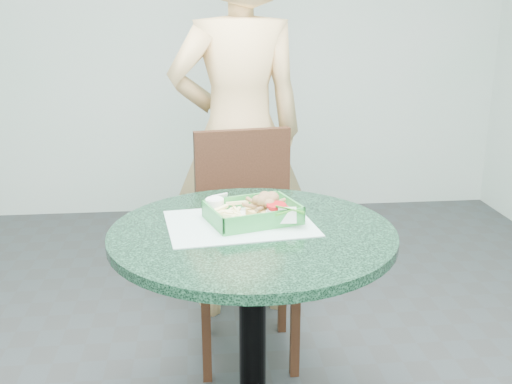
{
  "coord_description": "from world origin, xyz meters",
  "views": [
    {
      "loc": [
        -0.16,
        -1.67,
        1.4
      ],
      "look_at": [
        0.02,
        0.1,
        0.86
      ],
      "focal_mm": 42.0,
      "sensor_mm": 36.0,
      "label": 1
    }
  ],
  "objects": [
    {
      "name": "dining_chair",
      "position": [
        0.03,
        0.63,
        0.53
      ],
      "size": [
        0.4,
        0.4,
        0.93
      ],
      "rotation": [
        0.0,
        0.0,
        0.15
      ],
      "color": "#3A1C11",
      "rests_on": "floor"
    },
    {
      "name": "sauce_ramekin",
      "position": [
        -0.09,
        0.14,
        0.8
      ],
      "size": [
        0.06,
        0.06,
        0.03
      ],
      "rotation": [
        0.0,
        0.0,
        0.06
      ],
      "color": "white",
      "rests_on": "food_basket"
    },
    {
      "name": "garnish_cup",
      "position": [
        0.08,
        0.01,
        0.79
      ],
      "size": [
        0.11,
        0.11,
        0.04
      ],
      "rotation": [
        0.0,
        0.0,
        -0.02
      ],
      "color": "white",
      "rests_on": "food_basket"
    },
    {
      "name": "food_basket",
      "position": [
        0.01,
        0.07,
        0.77
      ],
      "size": [
        0.27,
        0.2,
        0.05
      ],
      "rotation": [
        0.0,
        0.0,
        0.3
      ],
      "color": "green",
      "rests_on": "placemat"
    },
    {
      "name": "crab_sandwich",
      "position": [
        0.05,
        0.08,
        0.8
      ],
      "size": [
        0.12,
        0.12,
        0.07
      ],
      "rotation": [
        0.0,
        0.0,
        0.23
      ],
      "color": "tan",
      "rests_on": "food_basket"
    },
    {
      "name": "wall_back",
      "position": [
        0.0,
        2.5,
        1.4
      ],
      "size": [
        4.0,
        0.04,
        2.8
      ],
      "primitive_type": "cube",
      "color": "silver",
      "rests_on": "ground"
    },
    {
      "name": "diner_person",
      "position": [
        0.03,
        0.98,
        0.98
      ],
      "size": [
        0.78,
        0.58,
        1.95
      ],
      "primitive_type": "imported",
      "rotation": [
        0.0,
        0.0,
        3.31
      ],
      "color": "#DEB575",
      "rests_on": "floor"
    },
    {
      "name": "placemat",
      "position": [
        -0.03,
        0.05,
        0.75
      ],
      "size": [
        0.48,
        0.38,
        0.0
      ],
      "primitive_type": "cube",
      "rotation": [
        0.0,
        0.0,
        0.13
      ],
      "color": "#A8CAC1",
      "rests_on": "cafe_table"
    },
    {
      "name": "cafe_table",
      "position": [
        0.0,
        0.0,
        0.58
      ],
      "size": [
        0.86,
        0.86,
        0.75
      ],
      "color": "black",
      "rests_on": "floor"
    },
    {
      "name": "fries_pile",
      "position": [
        -0.07,
        0.1,
        0.79
      ],
      "size": [
        0.13,
        0.14,
        0.05
      ],
      "primitive_type": null,
      "rotation": [
        0.0,
        0.0,
        -0.09
      ],
      "color": "#FDF09D",
      "rests_on": "food_basket"
    }
  ]
}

